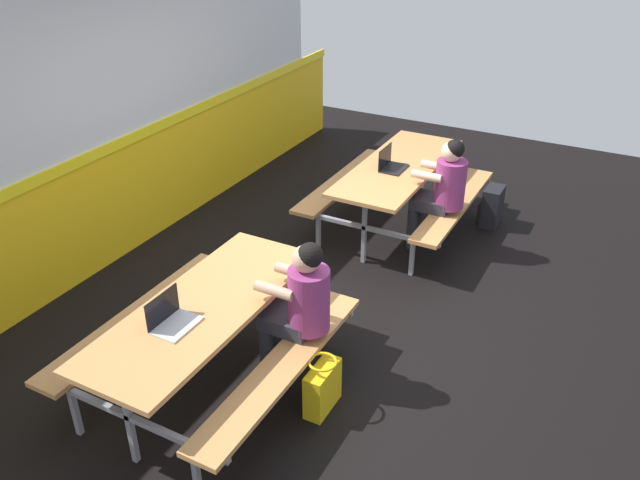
{
  "coord_description": "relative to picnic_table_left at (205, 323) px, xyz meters",
  "views": [
    {
      "loc": [
        -4.46,
        -2.22,
        3.37
      ],
      "look_at": [
        0.0,
        0.15,
        0.55
      ],
      "focal_mm": 36.57,
      "sensor_mm": 36.0,
      "label": 1
    }
  ],
  "objects": [
    {
      "name": "student_further",
      "position": [
        2.78,
        -0.81,
        0.13
      ],
      "size": [
        0.36,
        0.53,
        1.21
      ],
      "color": "#2D2D38",
      "rests_on": "ground"
    },
    {
      "name": "backpack_dark",
      "position": [
        3.58,
        -1.15,
        -0.36
      ],
      "size": [
        0.3,
        0.22,
        0.44
      ],
      "color": "black",
      "rests_on": "ground"
    },
    {
      "name": "picnic_table_right",
      "position": [
        3.02,
        -0.26,
        0.0
      ],
      "size": [
        2.02,
        1.55,
        0.74
      ],
      "color": "tan",
      "rests_on": "ground"
    },
    {
      "name": "picnic_table_left",
      "position": [
        0.0,
        0.0,
        0.0
      ],
      "size": [
        2.02,
        1.55,
        0.74
      ],
      "color": "tan",
      "rests_on": "ground"
    },
    {
      "name": "accent_backdrop",
      "position": [
        1.51,
        2.01,
        0.67
      ],
      "size": [
        8.0,
        0.14,
        2.6
      ],
      "color": "yellow",
      "rests_on": "ground"
    },
    {
      "name": "tote_bag_bright",
      "position": [
        0.18,
        -0.85,
        -0.38
      ],
      "size": [
        0.34,
        0.21,
        0.43
      ],
      "color": "yellow",
      "rests_on": "ground"
    },
    {
      "name": "student_nearer",
      "position": [
        0.39,
        -0.56,
        0.13
      ],
      "size": [
        0.36,
        0.53,
        1.21
      ],
      "color": "#2D2D38",
      "rests_on": "ground"
    },
    {
      "name": "ground_plane",
      "position": [
        1.51,
        -0.28,
        -0.59
      ],
      "size": [
        10.0,
        10.0,
        0.02
      ],
      "primitive_type": "cube",
      "color": "black"
    },
    {
      "name": "laptop_silver",
      "position": [
        -0.29,
        0.04,
        0.21
      ],
      "size": [
        0.32,
        0.22,
        0.22
      ],
      "color": "silver",
      "rests_on": "picnic_table_left"
    },
    {
      "name": "laptop_dark",
      "position": [
        2.89,
        -0.22,
        0.21
      ],
      "size": [
        0.32,
        0.22,
        0.22
      ],
      "color": "black",
      "rests_on": "picnic_table_right"
    }
  ]
}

